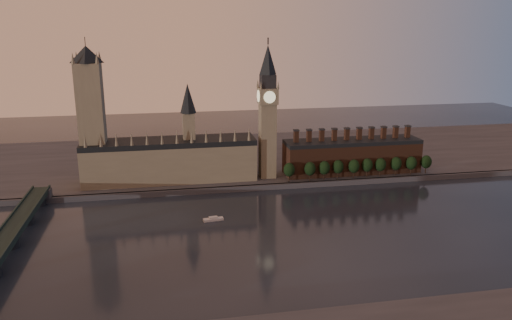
# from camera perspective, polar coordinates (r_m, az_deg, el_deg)

# --- Properties ---
(ground) EXTENTS (900.00, 900.00, 0.00)m
(ground) POSITION_cam_1_polar(r_m,az_deg,el_deg) (293.80, 3.82, -8.97)
(ground) COLOR black
(ground) RESTS_ON ground
(north_bank) EXTENTS (900.00, 182.00, 4.00)m
(north_bank) POSITION_cam_1_polar(r_m,az_deg,el_deg) (458.09, -1.69, 0.26)
(north_bank) COLOR #4A4A4F
(north_bank) RESTS_ON ground
(palace_of_westminster) EXTENTS (130.00, 30.30, 74.00)m
(palace_of_westminster) POSITION_cam_1_polar(r_m,az_deg,el_deg) (386.92, -9.70, 0.23)
(palace_of_westminster) COLOR #7B7057
(palace_of_westminster) RESTS_ON north_bank
(victoria_tower) EXTENTS (24.00, 24.00, 108.00)m
(victoria_tower) POSITION_cam_1_polar(r_m,az_deg,el_deg) (382.67, -18.33, 5.26)
(victoria_tower) COLOR #7B7057
(victoria_tower) RESTS_ON north_bank
(big_ben) EXTENTS (15.00, 15.00, 107.00)m
(big_ben) POSITION_cam_1_polar(r_m,az_deg,el_deg) (382.74, 1.34, 5.68)
(big_ben) COLOR #7B7057
(big_ben) RESTS_ON north_bank
(chimney_block) EXTENTS (110.00, 25.00, 37.00)m
(chimney_block) POSITION_cam_1_polar(r_m,az_deg,el_deg) (410.88, 10.90, 0.51)
(chimney_block) COLOR #4C2C1D
(chimney_block) RESTS_ON north_bank
(embankment_tree_0) EXTENTS (8.60, 8.60, 14.88)m
(embankment_tree_0) POSITION_cam_1_polar(r_m,az_deg,el_deg) (380.18, 3.81, -1.12)
(embankment_tree_0) COLOR black
(embankment_tree_0) RESTS_ON north_bank
(embankment_tree_1) EXTENTS (8.60, 8.60, 14.88)m
(embankment_tree_1) POSITION_cam_1_polar(r_m,az_deg,el_deg) (384.19, 6.18, -1.00)
(embankment_tree_1) COLOR black
(embankment_tree_1) RESTS_ON north_bank
(embankment_tree_2) EXTENTS (8.60, 8.60, 14.88)m
(embankment_tree_2) POSITION_cam_1_polar(r_m,az_deg,el_deg) (388.16, 7.81, -0.89)
(embankment_tree_2) COLOR black
(embankment_tree_2) RESTS_ON north_bank
(embankment_tree_3) EXTENTS (8.60, 8.60, 14.88)m
(embankment_tree_3) POSITION_cam_1_polar(r_m,az_deg,el_deg) (392.60, 9.36, -0.77)
(embankment_tree_3) COLOR black
(embankment_tree_3) RESTS_ON north_bank
(embankment_tree_4) EXTENTS (8.60, 8.60, 14.88)m
(embankment_tree_4) POSITION_cam_1_polar(r_m,az_deg,el_deg) (396.36, 11.13, -0.70)
(embankment_tree_4) COLOR black
(embankment_tree_4) RESTS_ON north_bank
(embankment_tree_5) EXTENTS (8.60, 8.60, 14.88)m
(embankment_tree_5) POSITION_cam_1_polar(r_m,az_deg,el_deg) (401.53, 12.59, -0.57)
(embankment_tree_5) COLOR black
(embankment_tree_5) RESTS_ON north_bank
(embankment_tree_6) EXTENTS (8.60, 8.60, 14.88)m
(embankment_tree_6) POSITION_cam_1_polar(r_m,az_deg,el_deg) (405.20, 14.04, -0.52)
(embankment_tree_6) COLOR black
(embankment_tree_6) RESTS_ON north_bank
(embankment_tree_7) EXTENTS (8.60, 8.60, 14.88)m
(embankment_tree_7) POSITION_cam_1_polar(r_m,az_deg,el_deg) (411.77, 15.71, -0.39)
(embankment_tree_7) COLOR black
(embankment_tree_7) RESTS_ON north_bank
(embankment_tree_8) EXTENTS (8.60, 8.60, 14.88)m
(embankment_tree_8) POSITION_cam_1_polar(r_m,az_deg,el_deg) (416.77, 17.33, -0.33)
(embankment_tree_8) COLOR black
(embankment_tree_8) RESTS_ON north_bank
(embankment_tree_9) EXTENTS (8.60, 8.60, 14.88)m
(embankment_tree_9) POSITION_cam_1_polar(r_m,az_deg,el_deg) (423.72, 18.88, -0.21)
(embankment_tree_9) COLOR black
(embankment_tree_9) RESTS_ON north_bank
(westminster_bridge) EXTENTS (14.00, 200.00, 11.55)m
(westminster_bridge) POSITION_cam_1_polar(r_m,az_deg,el_deg) (293.28, -27.23, -9.19)
(westminster_bridge) COLOR #1E2F29
(westminster_bridge) RESTS_ON ground
(river_boat) EXTENTS (13.04, 5.03, 2.54)m
(river_boat) POSITION_cam_1_polar(r_m,az_deg,el_deg) (319.71, -4.91, -6.74)
(river_boat) COLOR silver
(river_boat) RESTS_ON ground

